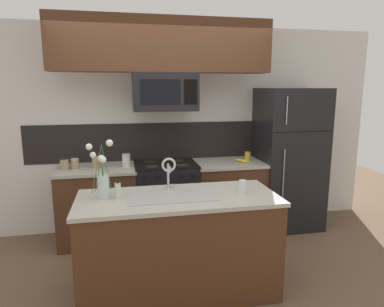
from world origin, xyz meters
name	(u,v)px	position (x,y,z in m)	size (l,w,h in m)	color
ground_plane	(178,271)	(0.00, 0.00, 0.00)	(10.00, 10.00, 0.00)	brown
rear_partition	(184,129)	(0.30, 1.28, 1.30)	(5.20, 0.10, 2.60)	silver
splash_band	(162,141)	(0.00, 1.22, 1.15)	(3.39, 0.01, 0.48)	black
back_counter_left	(98,204)	(-0.83, 0.90, 0.46)	(0.92, 0.65, 0.91)	#4C2B19
back_counter_right	(228,196)	(0.80, 0.90, 0.46)	(0.88, 0.65, 0.91)	#4C2B19
stove_range	(166,200)	(0.00, 0.90, 0.46)	(0.76, 0.64, 0.93)	black
microwave	(165,92)	(0.00, 0.88, 1.79)	(0.74, 0.40, 0.44)	black
upper_cabinet_band	(163,45)	(-0.02, 0.85, 2.31)	(2.50, 0.34, 0.60)	#4C2B19
refrigerator	(288,159)	(1.63, 0.92, 0.91)	(0.80, 0.74, 1.83)	black
storage_jar_tall	(65,164)	(-1.17, 0.89, 0.98)	(0.10, 0.10, 0.13)	#997F5B
storage_jar_medium	(75,164)	(-1.06, 0.90, 0.97)	(0.09, 0.09, 0.12)	#997F5B
storage_jar_short	(96,161)	(-0.82, 0.90, 0.99)	(0.10, 0.10, 0.17)	#997F5B
storage_jar_squat	(126,160)	(-0.47, 0.90, 0.99)	(0.10, 0.10, 0.15)	silver
banana_bunch	(243,161)	(0.97, 0.84, 0.93)	(0.19, 0.12, 0.08)	yellow
coffee_tin	(248,156)	(1.07, 0.95, 0.97)	(0.08, 0.08, 0.11)	gold
island_counter	(179,245)	(-0.05, -0.35, 0.46)	(1.74, 0.74, 0.91)	#4C2B19
kitchen_sink	(172,204)	(-0.10, -0.35, 0.84)	(0.76, 0.39, 0.16)	#ADAFB5
sink_faucet	(169,169)	(-0.10, -0.16, 1.11)	(0.14, 0.14, 0.31)	#B7BABF
dish_soap_bottle	(118,190)	(-0.56, -0.29, 0.98)	(0.06, 0.05, 0.16)	beige
spare_glass	(243,187)	(0.53, -0.37, 0.97)	(0.07, 0.07, 0.12)	silver
flower_vase	(103,179)	(-0.68, -0.28, 1.08)	(0.21, 0.15, 0.50)	silver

